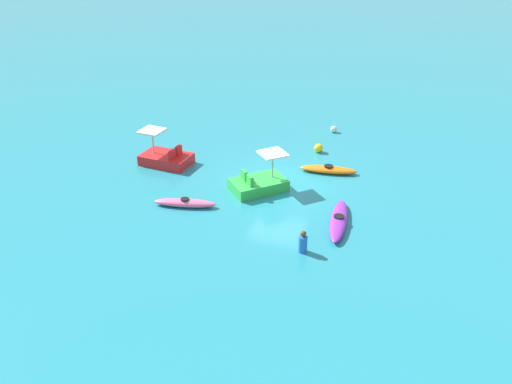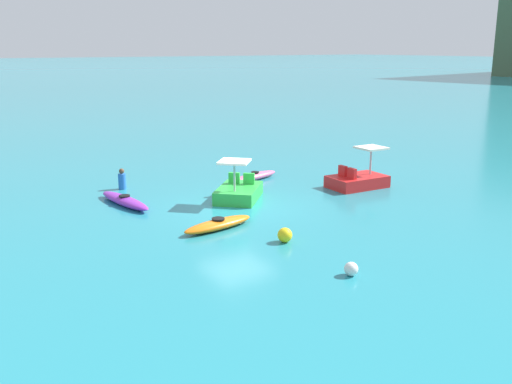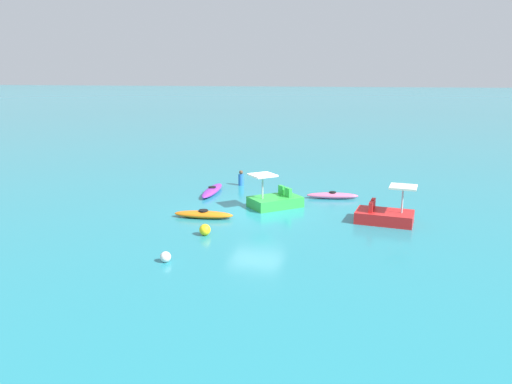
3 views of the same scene
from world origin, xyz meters
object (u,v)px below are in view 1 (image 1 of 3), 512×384
(kayak_purple, at_px, (339,220))
(buoy_yellow, at_px, (319,148))
(pedal_boat_green, at_px, (259,183))
(kayak_pink, at_px, (185,203))
(buoy_white, at_px, (334,129))
(kayak_orange, at_px, (328,169))
(pedal_boat_red, at_px, (166,158))
(person_near_shore, at_px, (303,243))

(kayak_purple, height_order, buoy_yellow, buoy_yellow)
(pedal_boat_green, bearing_deg, kayak_pink, 134.81)
(pedal_boat_green, relative_size, buoy_white, 7.44)
(kayak_pink, distance_m, kayak_orange, 7.27)
(kayak_pink, height_order, buoy_yellow, buoy_yellow)
(pedal_boat_red, height_order, person_near_shore, pedal_boat_red)
(pedal_boat_red, xyz_separation_m, buoy_yellow, (3.85, -6.82, -0.11))
(kayak_pink, relative_size, kayak_purple, 0.80)
(kayak_pink, height_order, buoy_white, buoy_white)
(pedal_boat_red, bearing_deg, kayak_purple, -108.00)
(kayak_purple, distance_m, pedal_boat_green, 4.35)
(pedal_boat_green, height_order, buoy_yellow, pedal_boat_green)
(kayak_purple, xyz_separation_m, buoy_white, (9.92, 2.19, 0.02))
(pedal_boat_red, bearing_deg, pedal_boat_green, -102.85)
(buoy_white, height_order, person_near_shore, person_near_shore)
(buoy_white, distance_m, person_near_shore, 12.38)
(kayak_orange, height_order, pedal_boat_red, pedal_boat_red)
(kayak_orange, height_order, buoy_yellow, buoy_yellow)
(kayak_orange, xyz_separation_m, buoy_white, (5.36, 0.81, 0.02))
(kayak_pink, relative_size, kayak_orange, 0.99)
(pedal_boat_red, height_order, buoy_white, pedal_boat_red)
(kayak_orange, relative_size, pedal_boat_red, 1.08)
(buoy_yellow, distance_m, person_near_shore, 9.35)
(kayak_orange, bearing_deg, person_near_shore, -175.85)
(kayak_pink, bearing_deg, person_near_shore, -107.25)
(pedal_boat_red, distance_m, buoy_yellow, 7.84)
(kayak_pink, height_order, pedal_boat_red, pedal_boat_red)
(kayak_purple, xyz_separation_m, pedal_boat_green, (1.79, 3.96, 0.17))
(kayak_purple, height_order, buoy_white, buoy_white)
(kayak_orange, xyz_separation_m, buoy_yellow, (2.28, 1.00, 0.07))
(person_near_shore, bearing_deg, buoy_white, 6.11)
(kayak_purple, relative_size, person_near_shore, 3.87)
(kayak_purple, bearing_deg, kayak_orange, 16.76)
(buoy_yellow, distance_m, buoy_white, 3.09)
(kayak_pink, xyz_separation_m, pedal_boat_green, (2.45, -2.47, 0.17))
(kayak_orange, distance_m, buoy_yellow, 2.49)
(kayak_orange, bearing_deg, buoy_yellow, 23.70)
(kayak_orange, xyz_separation_m, pedal_boat_green, (-2.77, 2.59, 0.17))
(kayak_purple, distance_m, buoy_white, 10.16)
(pedal_boat_red, bearing_deg, kayak_orange, -78.61)
(kayak_purple, distance_m, pedal_boat_red, 9.67)
(person_near_shore, bearing_deg, kayak_purple, -20.05)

